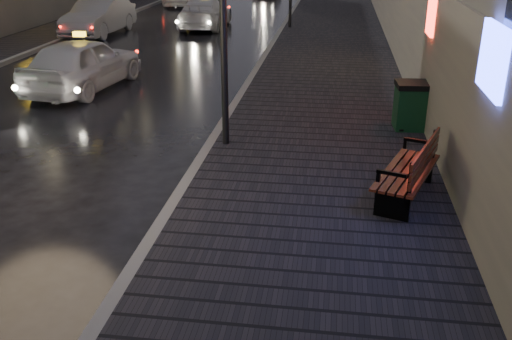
% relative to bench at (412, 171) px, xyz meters
% --- Properties ---
extents(sidewalk, '(4.60, 58.00, 0.15)m').
position_rel_bench_xyz_m(sidewalk, '(-1.53, 17.24, -0.59)').
color(sidewalk, black).
rests_on(sidewalk, ground).
extents(curb, '(0.20, 58.00, 0.15)m').
position_rel_bench_xyz_m(curb, '(-3.93, 17.24, -0.59)').
color(curb, slate).
rests_on(curb, ground).
extents(sidewalk_far, '(2.40, 58.00, 0.15)m').
position_rel_bench_xyz_m(sidewalk_far, '(-14.13, 17.24, -0.59)').
color(sidewalk_far, black).
rests_on(sidewalk_far, ground).
extents(curb_far, '(0.20, 58.00, 0.15)m').
position_rel_bench_xyz_m(curb_far, '(-12.83, 17.24, -0.59)').
color(curb_far, slate).
rests_on(curb_far, ground).
extents(bench, '(1.32, 2.11, 1.02)m').
position_rel_bench_xyz_m(bench, '(0.00, 0.00, 0.00)').
color(bench, black).
rests_on(bench, sidewalk).
extents(trash_bin, '(0.75, 0.75, 1.08)m').
position_rel_bench_xyz_m(trash_bin, '(0.37, 3.82, 0.04)').
color(trash_bin, black).
rests_on(trash_bin, sidewalk).
extents(taxi_near, '(2.38, 4.73, 1.54)m').
position_rel_bench_xyz_m(taxi_near, '(-8.63, 6.60, 0.11)').
color(taxi_near, silver).
rests_on(taxi_near, ground).
extents(car_left_mid, '(1.85, 4.82, 1.57)m').
position_rel_bench_xyz_m(car_left_mid, '(-11.90, 15.78, 0.12)').
color(car_left_mid, gray).
rests_on(car_left_mid, ground).
extents(taxi_mid, '(1.98, 4.79, 1.39)m').
position_rel_bench_xyz_m(taxi_mid, '(-7.64, 18.31, 0.03)').
color(taxi_mid, silver).
rests_on(taxi_mid, ground).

